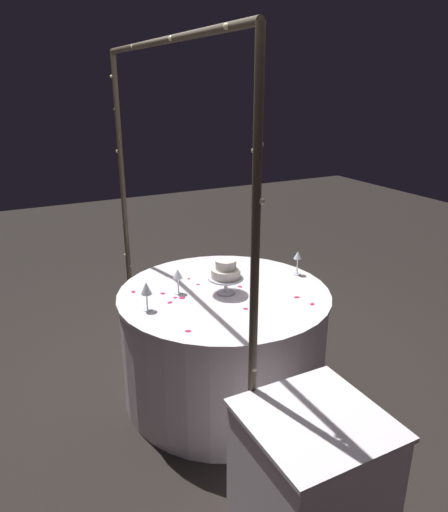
# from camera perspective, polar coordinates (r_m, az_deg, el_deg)

# --- Properties ---
(ground_plane) EXTENTS (12.00, 12.00, 0.00)m
(ground_plane) POSITION_cam_1_polar(r_m,az_deg,el_deg) (3.38, 0.00, -15.94)
(ground_plane) COLOR black
(decorative_arch) EXTENTS (1.92, 0.06, 2.19)m
(decorative_arch) POSITION_cam_1_polar(r_m,az_deg,el_deg) (2.66, -6.64, 7.56)
(decorative_arch) COLOR #473D2D
(decorative_arch) RESTS_ON ground
(main_table) EXTENTS (1.33, 1.33, 0.75)m
(main_table) POSITION_cam_1_polar(r_m,az_deg,el_deg) (3.17, 0.00, -10.45)
(main_table) COLOR white
(main_table) RESTS_ON ground
(side_table) EXTENTS (0.55, 0.55, 0.73)m
(side_table) POSITION_cam_1_polar(r_m,az_deg,el_deg) (2.28, 10.25, -25.61)
(side_table) COLOR white
(side_table) RESTS_ON ground
(tiered_cake) EXTENTS (0.22, 0.22, 0.22)m
(tiered_cake) POSITION_cam_1_polar(r_m,az_deg,el_deg) (2.92, 0.13, -1.94)
(tiered_cake) COLOR silver
(tiered_cake) RESTS_ON main_table
(wine_glass_0) EXTENTS (0.06, 0.06, 0.16)m
(wine_glass_0) POSITION_cam_1_polar(r_m,az_deg,el_deg) (3.27, 8.78, -0.11)
(wine_glass_0) COLOR silver
(wine_glass_0) RESTS_ON main_table
(wine_glass_1) EXTENTS (0.07, 0.07, 0.17)m
(wine_glass_1) POSITION_cam_1_polar(r_m,az_deg,el_deg) (2.75, -9.24, -3.94)
(wine_glass_1) COLOR silver
(wine_glass_1) RESTS_ON main_table
(wine_glass_2) EXTENTS (0.06, 0.06, 0.16)m
(wine_glass_2) POSITION_cam_1_polar(r_m,az_deg,el_deg) (2.95, -5.53, -2.29)
(wine_glass_2) COLOR silver
(wine_glass_2) RESTS_ON main_table
(rose_petal_0) EXTENTS (0.03, 0.03, 0.00)m
(rose_petal_0) POSITION_cam_1_polar(r_m,az_deg,el_deg) (3.20, -4.21, -2.71)
(rose_petal_0) COLOR #C61951
(rose_petal_0) RESTS_ON main_table
(rose_petal_1) EXTENTS (0.04, 0.04, 0.00)m
(rose_petal_1) POSITION_cam_1_polar(r_m,az_deg,el_deg) (2.78, 2.52, -6.30)
(rose_petal_1) COLOR #C61951
(rose_petal_1) RESTS_ON main_table
(rose_petal_2) EXTENTS (0.04, 0.04, 0.00)m
(rose_petal_2) POSITION_cam_1_polar(r_m,az_deg,el_deg) (3.00, -7.31, -4.44)
(rose_petal_2) COLOR #C61951
(rose_petal_2) RESTS_ON main_table
(rose_petal_3) EXTENTS (0.03, 0.04, 0.00)m
(rose_petal_3) POSITION_cam_1_polar(r_m,az_deg,el_deg) (2.55, -4.29, -8.90)
(rose_petal_3) COLOR #C61951
(rose_petal_3) RESTS_ON main_table
(rose_petal_4) EXTENTS (0.04, 0.03, 0.00)m
(rose_petal_4) POSITION_cam_1_polar(r_m,az_deg,el_deg) (3.22, 0.39, -2.54)
(rose_petal_4) COLOR #C61951
(rose_petal_4) RESTS_ON main_table
(rose_petal_5) EXTENTS (0.04, 0.04, 0.00)m
(rose_petal_5) POSITION_cam_1_polar(r_m,az_deg,el_deg) (3.07, 1.91, -3.65)
(rose_petal_5) COLOR #C61951
(rose_petal_5) RESTS_ON main_table
(rose_petal_6) EXTENTS (0.03, 0.04, 0.00)m
(rose_petal_6) POSITION_cam_1_polar(r_m,az_deg,el_deg) (2.93, -4.99, -5.00)
(rose_petal_6) COLOR #C61951
(rose_petal_6) RESTS_ON main_table
(rose_petal_7) EXTENTS (0.04, 0.04, 0.00)m
(rose_petal_7) POSITION_cam_1_polar(r_m,az_deg,el_deg) (3.12, -0.30, -3.29)
(rose_petal_7) COLOR #C61951
(rose_petal_7) RESTS_ON main_table
(rose_petal_8) EXTENTS (0.03, 0.04, 0.00)m
(rose_petal_8) POSITION_cam_1_polar(r_m,az_deg,el_deg) (2.96, 8.67, -4.87)
(rose_petal_8) COLOR #C61951
(rose_petal_8) RESTS_ON main_table
(rose_petal_9) EXTENTS (0.03, 0.04, 0.00)m
(rose_petal_9) POSITION_cam_1_polar(r_m,az_deg,el_deg) (2.88, -6.46, -5.50)
(rose_petal_9) COLOR #C61951
(rose_petal_9) RESTS_ON main_table
(rose_petal_10) EXTENTS (0.03, 0.03, 0.00)m
(rose_petal_10) POSITION_cam_1_polar(r_m,az_deg,el_deg) (2.93, -5.84, -4.95)
(rose_petal_10) COLOR #C61951
(rose_petal_10) RESTS_ON main_table
(rose_petal_11) EXTENTS (0.04, 0.04, 0.00)m
(rose_petal_11) POSITION_cam_1_polar(r_m,az_deg,el_deg) (3.27, -1.11, -2.14)
(rose_petal_11) COLOR #C61951
(rose_petal_11) RESTS_ON main_table
(rose_petal_12) EXTENTS (0.03, 0.03, 0.00)m
(rose_petal_12) POSITION_cam_1_polar(r_m,az_deg,el_deg) (3.11, -3.11, -3.40)
(rose_petal_12) COLOR #C61951
(rose_petal_12) RESTS_ON main_table
(rose_petal_13) EXTENTS (0.04, 0.03, 0.00)m
(rose_petal_13) POSITION_cam_1_polar(r_m,az_deg,el_deg) (3.05, -10.76, -4.20)
(rose_petal_13) COLOR #C61951
(rose_petal_13) RESTS_ON main_table
(rose_petal_14) EXTENTS (0.04, 0.04, 0.00)m
(rose_petal_14) POSITION_cam_1_polar(r_m,az_deg,el_deg) (2.89, 10.47, -5.64)
(rose_petal_14) COLOR #C61951
(rose_petal_14) RESTS_ON main_table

